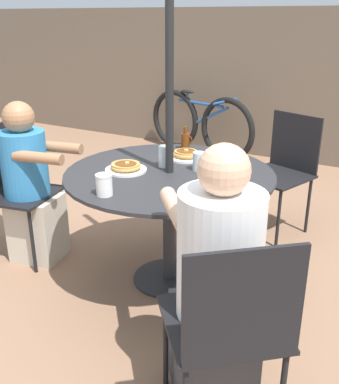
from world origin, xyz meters
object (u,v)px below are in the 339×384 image
patio_table (170,190)px  syrup_bottle (185,141)px  patio_chair_south (8,184)px  diner_north (216,293)px  pancake_plate_b (230,157)px  drinking_glass_a (199,161)px  pancake_plate_a (186,155)px  drinking_glass_b (164,156)px  coffee_cup (104,185)px  bicycle (200,124)px  patio_chair_east (283,166)px  diner_south (31,189)px  pancake_plate_c (126,168)px  patio_chair_north (230,323)px

patio_table → syrup_bottle: syrup_bottle is taller
patio_table → patio_chair_south: patio_chair_south is taller
diner_north → syrup_bottle: bearing=82.0°
pancake_plate_b → drinking_glass_a: drinking_glass_a is taller
patio_chair_south → pancake_plate_a: bearing=103.9°
pancake_plate_a → drinking_glass_a: size_ratio=2.22×
patio_table → pancake_plate_b: (0.23, 0.38, 0.14)m
pancake_plate_a → drinking_glass_b: drinking_glass_b is taller
coffee_cup → bicycle: bearing=107.0°
patio_chair_east → diner_south: 1.86m
pancake_plate_a → pancake_plate_c: bearing=-115.9°
drinking_glass_a → coffee_cup: bearing=-112.6°
patio_chair_south → syrup_bottle: 1.24m
patio_chair_north → diner_south: bearing=117.7°
diner_south → diner_north: bearing=59.5°
patio_table → drinking_glass_b: 0.21m
patio_chair_south → bicycle: size_ratio=0.59×
drinking_glass_b → syrup_bottle: bearing=98.9°
pancake_plate_a → syrup_bottle: syrup_bottle is taller
patio_table → diner_south: diner_south is taller
patio_chair_north → syrup_bottle: size_ratio=5.66×
patio_table → pancake_plate_b: size_ratio=5.04×
patio_chair_south → drinking_glass_a: patio_chair_south is taller
bicycle → syrup_bottle: bearing=-53.5°
pancake_plate_a → coffee_cup: 0.78m
pancake_plate_c → drinking_glass_a: drinking_glass_a is taller
coffee_cup → pancake_plate_c: bearing=108.5°
patio_chair_north → pancake_plate_c: (-0.98, 0.76, 0.23)m
bicycle → drinking_glass_b: bearing=-55.6°
pancake_plate_a → pancake_plate_b: bearing=19.1°
patio_chair_north → drinking_glass_b: bearing=90.6°
syrup_bottle → pancake_plate_b: bearing=-14.2°
patio_chair_east → drinking_glass_b: 1.15m
patio_chair_south → drinking_glass_a: bearing=93.6°
patio_chair_south → bicycle: bearing=167.1°
patio_chair_north → drinking_glass_a: patio_chair_north is taller
patio_chair_north → drinking_glass_a: 1.19m
diner_south → coffee_cup: bearing=59.7°
pancake_plate_a → pancake_plate_b: pancake_plate_b is taller
patio_chair_north → patio_chair_south: size_ratio=1.00×
diner_south → pancake_plate_c: diner_south is taller
drinking_glass_a → patio_chair_north: bearing=-58.3°
patio_chair_north → patio_chair_east: size_ratio=1.00×
patio_chair_east → pancake_plate_b: bearing=96.7°
drinking_glass_a → patio_chair_east: bearing=75.5°
patio_table → pancake_plate_a: size_ratio=5.04×
coffee_cup → diner_north: bearing=-19.2°
patio_chair_south → diner_south: size_ratio=0.83×
diner_south → bicycle: bearing=170.6°
pancake_plate_c → syrup_bottle: 0.59m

